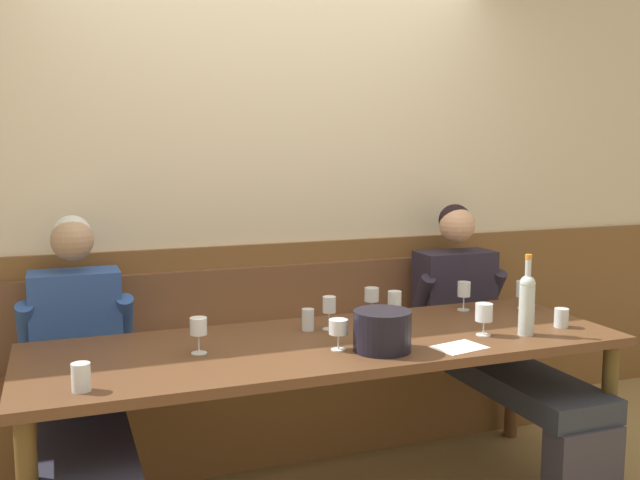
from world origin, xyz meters
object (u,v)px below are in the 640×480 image
wall_bench (283,395)px  water_tumbler_right (308,320)px  ice_bucket (382,331)px  wine_glass_right_end (338,328)px  dining_table (330,357)px  person_center_right_seat (489,334)px  wine_glass_mid_left (524,290)px  wine_glass_by_bottle (464,290)px  person_center_left_seat (80,377)px  water_tumbler_left (561,318)px  wine_glass_left_end (394,301)px  wine_bottle_amber_mid (527,302)px  wine_glass_center_rear (372,296)px  water_tumbler_center (81,377)px  wine_glass_mid_right (484,313)px  wine_glass_near_bucket (198,328)px  wine_glass_center_front (329,306)px

wall_bench → water_tumbler_right: wall_bench is taller
ice_bucket → wine_glass_right_end: size_ratio=1.85×
dining_table → person_center_right_seat: size_ratio=2.03×
wine_glass_mid_left → wine_glass_by_bottle: bearing=164.8°
person_center_left_seat → water_tumbler_right: size_ratio=12.85×
water_tumbler_left → dining_table: bearing=171.2°
wine_glass_right_end → wine_glass_by_bottle: bearing=26.6°
wall_bench → wine_glass_left_end: (0.40, -0.49, 0.57)m
wall_bench → wine_bottle_amber_mid: (0.84, -0.89, 0.62)m
wine_glass_center_rear → water_tumbler_left: bearing=-34.5°
person_center_left_seat → water_tumbler_left: 2.15m
wine_glass_center_rear → water_tumbler_center: size_ratio=1.44×
wine_glass_mid_right → wine_glass_by_bottle: 0.48m
wine_bottle_amber_mid → wine_glass_right_end: 0.87m
wall_bench → dining_table: 0.78m
dining_table → person_center_left_seat: 1.06m
dining_table → water_tumbler_right: size_ratio=25.91×
person_center_left_seat → wine_glass_center_rear: size_ratio=8.96×
wine_glass_right_end → water_tumbler_left: (1.10, -0.02, -0.05)m
wine_glass_left_end → wine_glass_center_rear: bearing=107.8°
wall_bench → wine_glass_near_bucket: size_ratio=19.27×
wall_bench → person_center_left_seat: person_center_left_seat is taller
wine_glass_mid_right → water_tumbler_center: (-1.68, -0.12, -0.05)m
wine_bottle_amber_mid → wine_glass_right_end: wine_bottle_amber_mid is taller
wine_glass_center_front → wine_glass_mid_left: wine_glass_center_front is taller
person_center_left_seat → wine_glass_center_rear: 1.38m
wine_glass_mid_right → water_tumbler_center: bearing=-175.8°
dining_table → wine_glass_left_end: bearing=24.6°
dining_table → ice_bucket: (0.14, -0.22, 0.16)m
water_tumbler_center → person_center_right_seat: bearing=16.1°
wine_glass_center_front → wine_glass_near_bucket: 0.65m
wall_bench → wine_glass_right_end: bearing=-91.5°
person_center_right_seat → wine_glass_near_bucket: person_center_right_seat is taller
ice_bucket → wine_glass_mid_left: 1.08m
wine_glass_center_rear → wine_glass_left_end: size_ratio=0.94×
ice_bucket → wine_bottle_amber_mid: wine_bottle_amber_mid is taller
wine_glass_near_bucket → wine_glass_left_end: (0.96, 0.18, -0.00)m
dining_table → wine_glass_right_end: (-0.02, -0.15, 0.17)m
dining_table → wine_glass_center_front: bearing=69.8°
wine_bottle_amber_mid → wine_glass_left_end: wine_bottle_amber_mid is taller
water_tumbler_center → wine_glass_mid_right: bearing=4.2°
water_tumbler_center → water_tumbler_left: water_tumbler_center is taller
person_center_right_seat → water_tumbler_center: bearing=-163.9°
wall_bench → person_center_right_seat: (1.01, -0.37, 0.32)m
ice_bucket → wine_bottle_amber_mid: 0.70m
dining_table → wine_glass_right_end: bearing=-98.2°
wine_glass_mid_left → water_tumbler_center: size_ratio=1.46×
wine_glass_mid_right → wine_glass_left_end: size_ratio=0.95×
wine_bottle_amber_mid → wine_glass_by_bottle: size_ratio=2.46×
wine_glass_right_end → wine_glass_near_bucket: 0.56m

